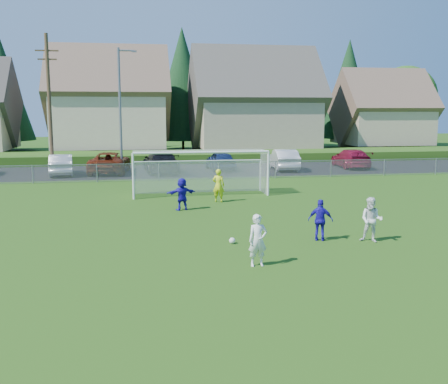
{
  "coord_description": "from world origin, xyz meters",
  "views": [
    {
      "loc": [
        -3.52,
        -12.69,
        4.76
      ],
      "look_at": [
        0.0,
        8.0,
        1.4
      ],
      "focal_mm": 42.0,
      "sensor_mm": 36.0,
      "label": 1
    }
  ],
  "objects": [
    {
      "name": "player_white_b",
      "position": [
        4.77,
        4.52,
        0.81
      ],
      "size": [
        1.0,
        0.95,
        1.62
      ],
      "primitive_type": "imported",
      "rotation": [
        0.0,
        0.0,
        -0.6
      ],
      "color": "white",
      "rests_on": "ground"
    },
    {
      "name": "car_c",
      "position": [
        -5.41,
        26.91,
        0.78
      ],
      "size": [
        3.12,
        5.85,
        1.56
      ],
      "primitive_type": "imported",
      "rotation": [
        0.0,
        0.0,
        3.05
      ],
      "color": "#611E0B",
      "rests_on": "ground"
    },
    {
      "name": "player_blue_a",
      "position": [
        3.04,
        5.01,
        0.76
      ],
      "size": [
        0.96,
        0.69,
        1.52
      ],
      "primitive_type": "imported",
      "rotation": [
        0.0,
        0.0,
        2.74
      ],
      "color": "#1E12AB",
      "rests_on": "ground"
    },
    {
      "name": "car_f",
      "position": [
        7.96,
        26.75,
        0.81
      ],
      "size": [
        2.18,
        5.03,
        1.61
      ],
      "primitive_type": "imported",
      "rotation": [
        0.0,
        0.0,
        3.04
      ],
      "color": "silver",
      "rests_on": "ground"
    },
    {
      "name": "goalkeeper",
      "position": [
        0.65,
        13.5,
        0.85
      ],
      "size": [
        0.73,
        0.61,
        1.71
      ],
      "primitive_type": "imported",
      "rotation": [
        0.0,
        0.0,
        2.76
      ],
      "color": "#D0DD1A",
      "rests_on": "ground"
    },
    {
      "name": "asphalt_lot",
      "position": [
        0.0,
        27.5,
        0.01
      ],
      "size": [
        60.0,
        60.0,
        0.0
      ],
      "primitive_type": "plane",
      "color": "black",
      "rests_on": "ground"
    },
    {
      "name": "car_b",
      "position": [
        -8.81,
        26.33,
        0.75
      ],
      "size": [
        2.09,
        4.69,
        1.49
      ],
      "primitive_type": "imported",
      "rotation": [
        0.0,
        0.0,
        3.26
      ],
      "color": "beige",
      "rests_on": "ground"
    },
    {
      "name": "grass_embankment",
      "position": [
        0.0,
        35.0,
        0.4
      ],
      "size": [
        70.0,
        6.0,
        0.8
      ],
      "primitive_type": "cube",
      "color": "#1E420F",
      "rests_on": "ground"
    },
    {
      "name": "utility_pole",
      "position": [
        -9.5,
        27.0,
        5.15
      ],
      "size": [
        1.6,
        0.26,
        10.0
      ],
      "color": "#473321",
      "rests_on": "ground"
    },
    {
      "name": "player_blue_b",
      "position": [
        -1.39,
        11.63,
        0.77
      ],
      "size": [
        1.49,
        0.83,
        1.53
      ],
      "primitive_type": "imported",
      "rotation": [
        0.0,
        0.0,
        3.42
      ],
      "color": "#1E12AB",
      "rests_on": "ground"
    },
    {
      "name": "chainlink_fence",
      "position": [
        0.0,
        22.0,
        0.63
      ],
      "size": [
        52.06,
        0.06,
        1.2
      ],
      "color": "gray",
      "rests_on": "ground"
    },
    {
      "name": "car_d",
      "position": [
        -1.65,
        26.35,
        0.82
      ],
      "size": [
        2.62,
        5.78,
        1.64
      ],
      "primitive_type": "imported",
      "rotation": [
        0.0,
        0.0,
        3.2
      ],
      "color": "black",
      "rests_on": "ground"
    },
    {
      "name": "car_g",
      "position": [
        13.73,
        27.3,
        0.75
      ],
      "size": [
        2.5,
        5.3,
        1.49
      ],
      "primitive_type": "imported",
      "rotation": [
        0.0,
        0.0,
        3.06
      ],
      "color": "maroon",
      "rests_on": "ground"
    },
    {
      "name": "soccer_goal",
      "position": [
        0.0,
        16.05,
        1.63
      ],
      "size": [
        7.42,
        1.9,
        2.5
      ],
      "color": "white",
      "rests_on": "ground"
    },
    {
      "name": "tree_row",
      "position": [
        1.04,
        48.74,
        6.91
      ],
      "size": [
        65.98,
        12.36,
        13.8
      ],
      "color": "#382616",
      "rests_on": "ground"
    },
    {
      "name": "car_e",
      "position": [
        3.03,
        27.4,
        0.73
      ],
      "size": [
        2.03,
        4.39,
        1.46
      ],
      "primitive_type": "imported",
      "rotation": [
        0.0,
        0.0,
        3.21
      ],
      "color": "#16264F",
      "rests_on": "ground"
    },
    {
      "name": "soccer_ball",
      "position": [
        -0.2,
        5.11,
        0.11
      ],
      "size": [
        0.22,
        0.22,
        0.22
      ],
      "primitive_type": "sphere",
      "color": "white",
      "rests_on": "ground"
    },
    {
      "name": "houses_row",
      "position": [
        1.97,
        42.46,
        7.33
      ],
      "size": [
        53.9,
        11.45,
        13.27
      ],
      "color": "tan",
      "rests_on": "ground"
    },
    {
      "name": "player_white_a",
      "position": [
        0.08,
        2.36,
        0.8
      ],
      "size": [
        0.61,
        0.42,
        1.6
      ],
      "primitive_type": "imported",
      "rotation": [
        0.0,
        0.0,
        0.07
      ],
      "color": "white",
      "rests_on": "ground"
    },
    {
      "name": "streetlight",
      "position": [
        -4.45,
        26.0,
        4.84
      ],
      "size": [
        1.38,
        0.18,
        9.0
      ],
      "color": "slate",
      "rests_on": "ground"
    },
    {
      "name": "ground",
      "position": [
        0.0,
        0.0,
        0.0
      ],
      "size": [
        160.0,
        160.0,
        0.0
      ],
      "primitive_type": "plane",
      "color": "#193D0C",
      "rests_on": "ground"
    }
  ]
}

